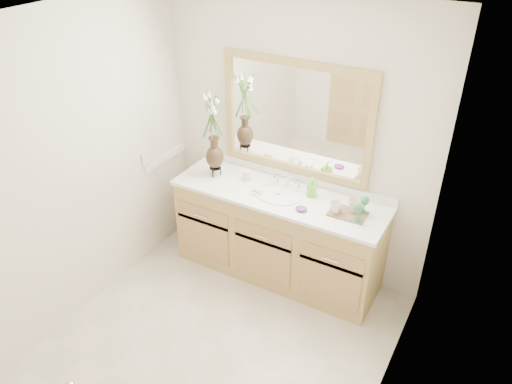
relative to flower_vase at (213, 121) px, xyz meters
The scene contains 22 objects.
floor 1.80m from the flower_vase, 58.04° to the right, with size 2.60×2.60×0.00m, color beige.
ceiling 1.60m from the flower_vase, 58.04° to the right, with size 2.40×2.60×0.02m, color white.
wall_back 0.71m from the flower_vase, 23.86° to the left, with size 2.40×0.02×2.40m, color silver.
wall_front 2.41m from the flower_vase, 74.67° to the right, with size 2.40×0.02×2.40m, color silver.
wall_left 1.17m from the flower_vase, 118.98° to the right, with size 0.02×2.60×2.40m, color silver.
wall_right 2.10m from the flower_vase, 29.03° to the right, with size 0.02×2.60×2.40m, color silver.
vanity 1.14m from the flower_vase, ahead, with size 1.80×0.55×0.80m.
counter 0.83m from the flower_vase, ahead, with size 1.84×0.57×0.03m, color white.
sink 0.85m from the flower_vase, ahead, with size 0.38×0.34×0.23m.
mirror 0.69m from the flower_vase, 22.19° to the left, with size 1.32×0.04×0.97m.
switch_plate 0.71m from the flower_vase, 155.24° to the right, with size 0.02×0.12×0.12m, color white.
door 2.35m from the flower_vase, 81.71° to the right, with size 0.80×0.03×2.00m, color tan.
flower_vase is the anchor object (origin of this frame).
tumbler 0.55m from the flower_vase, 13.14° to the left, with size 0.07×0.07×0.09m, color beige.
soap_dish 0.69m from the flower_vase, ahead, with size 0.11×0.11×0.04m.
soap_bottle 0.99m from the flower_vase, ahead, with size 0.07×0.07×0.15m, color #6CCB2F.
purple_dish 1.04m from the flower_vase, ahead, with size 0.10×0.08×0.03m, color #6A2879.
tray 1.34m from the flower_vase, ahead, with size 0.29×0.19×0.01m, color brown.
mug_left 1.24m from the flower_vase, ahead, with size 0.10×0.09×0.10m, color beige.
mug_right 1.35m from the flower_vase, ahead, with size 0.10×0.10×0.10m, color beige.
goblet_front 1.40m from the flower_vase, ahead, with size 0.06×0.06×0.14m.
goblet_back 1.40m from the flower_vase, ahead, with size 0.06×0.06×0.15m.
Camera 1 is at (1.58, -2.16, 2.99)m, focal length 35.00 mm.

